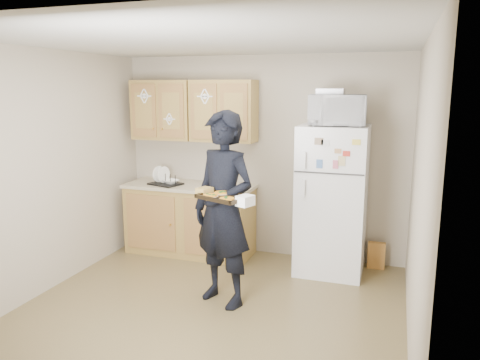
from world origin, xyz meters
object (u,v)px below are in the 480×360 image
(baking_tray, at_px, (224,198))
(microwave, at_px, (337,110))
(dish_rack, at_px, (165,179))
(refrigerator, at_px, (332,200))
(person, at_px, (223,210))

(baking_tray, height_order, microwave, microwave)
(microwave, bearing_deg, dish_rack, 174.64)
(baking_tray, relative_size, microwave, 0.72)
(baking_tray, bearing_deg, dish_rack, 155.46)
(refrigerator, height_order, dish_rack, refrigerator)
(person, relative_size, microwave, 3.14)
(baking_tray, relative_size, dish_rack, 1.14)
(person, distance_m, baking_tray, 0.36)
(refrigerator, height_order, baking_tray, refrigerator)
(person, height_order, baking_tray, person)
(refrigerator, xyz_separation_m, person, (-0.89, -1.16, 0.10))
(refrigerator, bearing_deg, microwave, -63.20)
(refrigerator, height_order, person, person)
(person, distance_m, microwave, 1.70)
(baking_tray, distance_m, dish_rack, 1.92)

